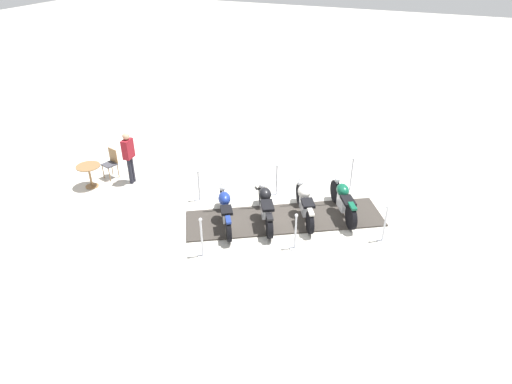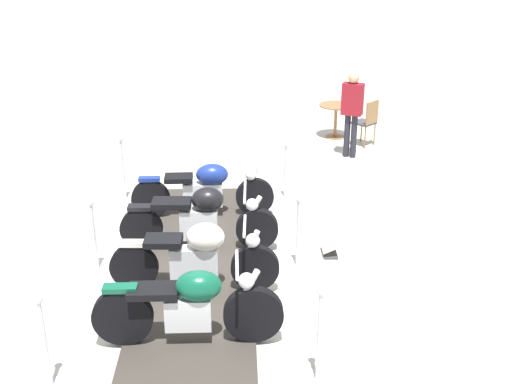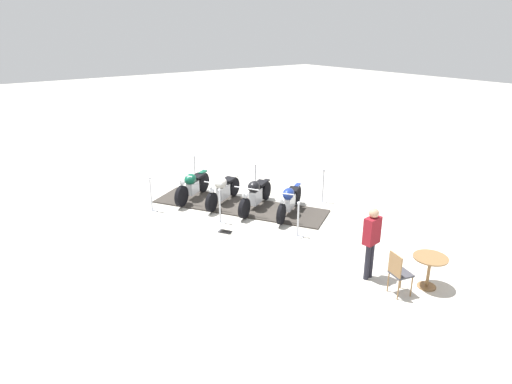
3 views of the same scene
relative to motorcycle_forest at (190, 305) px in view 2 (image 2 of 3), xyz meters
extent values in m
plane|color=beige|center=(-1.42, -0.88, -0.52)|extent=(80.00, 80.00, 0.00)
cube|color=#38332D|center=(-1.42, -0.88, -0.50)|extent=(5.53, 4.12, 0.04)
cylinder|color=black|center=(-0.36, 0.59, -0.14)|extent=(0.45, 0.63, 0.67)
cylinder|color=black|center=(0.39, -0.64, -0.14)|extent=(0.45, 0.63, 0.67)
cube|color=silver|center=(0.01, -0.02, -0.10)|extent=(0.45, 0.55, 0.38)
ellipsoid|color=#0F5138|center=(-0.05, 0.09, 0.24)|extent=(0.55, 0.61, 0.34)
cube|color=black|center=(0.20, -0.34, 0.18)|extent=(0.54, 0.62, 0.08)
cube|color=#0F5138|center=(0.39, -0.64, 0.22)|extent=(0.32, 0.39, 0.06)
cylinder|color=silver|center=(-0.31, 0.52, 0.14)|extent=(0.23, 0.31, 0.57)
cylinder|color=silver|center=(-0.27, 0.44, 0.49)|extent=(0.55, 0.35, 0.04)
sphere|color=silver|center=(-0.32, 0.53, 0.29)|extent=(0.18, 0.18, 0.18)
cylinder|color=black|center=(-1.31, 0.08, -0.17)|extent=(0.39, 0.59, 0.61)
cylinder|color=black|center=(-0.58, -1.26, -0.17)|extent=(0.39, 0.59, 0.61)
cube|color=silver|center=(-0.95, -0.59, -0.10)|extent=(0.46, 0.62, 0.41)
ellipsoid|color=silver|center=(-1.02, -0.46, 0.26)|extent=(0.54, 0.59, 0.36)
cube|color=black|center=(-0.77, -0.92, 0.21)|extent=(0.51, 0.56, 0.08)
cube|color=silver|center=(-0.58, -1.26, 0.17)|extent=(0.28, 0.36, 0.06)
cylinder|color=silver|center=(-1.28, 0.02, 0.09)|extent=(0.18, 0.25, 0.53)
cylinder|color=silver|center=(-1.25, -0.04, 0.41)|extent=(0.55, 0.32, 0.04)
sphere|color=silver|center=(-1.30, 0.05, 0.21)|extent=(0.18, 0.18, 0.18)
cylinder|color=black|center=(-2.31, -0.45, -0.17)|extent=(0.41, 0.59, 0.60)
cylinder|color=black|center=(-1.50, -1.88, -0.17)|extent=(0.41, 0.59, 0.60)
cube|color=silver|center=(-1.90, -1.16, -0.09)|extent=(0.47, 0.58, 0.44)
ellipsoid|color=black|center=(-1.97, -1.05, 0.28)|extent=(0.53, 0.57, 0.35)
cube|color=black|center=(-1.72, -1.49, 0.23)|extent=(0.54, 0.63, 0.08)
cube|color=black|center=(-1.50, -1.88, 0.16)|extent=(0.30, 0.37, 0.06)
cylinder|color=silver|center=(-2.27, -0.52, 0.08)|extent=(0.22, 0.31, 0.51)
cylinder|color=silver|center=(-2.22, -0.59, 0.40)|extent=(0.71, 0.42, 0.04)
sphere|color=silver|center=(-2.27, -0.51, 0.20)|extent=(0.18, 0.18, 0.18)
cylinder|color=black|center=(-3.30, -1.04, -0.17)|extent=(0.41, 0.57, 0.61)
cylinder|color=black|center=(-2.42, -2.43, -0.17)|extent=(0.41, 0.57, 0.61)
cube|color=silver|center=(-2.86, -1.74, -0.12)|extent=(0.49, 0.63, 0.38)
ellipsoid|color=navy|center=(-2.95, -1.60, 0.22)|extent=(0.55, 0.61, 0.34)
cube|color=black|center=(-2.67, -2.05, 0.17)|extent=(0.49, 0.53, 0.08)
cube|color=navy|center=(-2.42, -2.43, 0.16)|extent=(0.29, 0.35, 0.06)
cylinder|color=silver|center=(-3.26, -1.11, 0.09)|extent=(0.22, 0.30, 0.51)
cylinder|color=silver|center=(-3.22, -1.18, 0.40)|extent=(0.55, 0.37, 0.04)
sphere|color=silver|center=(-3.27, -1.09, 0.20)|extent=(0.18, 0.18, 0.18)
cylinder|color=silver|center=(-4.15, -0.92, -0.50)|extent=(0.34, 0.34, 0.03)
cylinder|color=silver|center=(-4.15, -0.92, -0.03)|extent=(0.05, 0.05, 0.92)
sphere|color=silver|center=(-4.15, -0.92, 0.47)|extent=(0.09, 0.09, 0.09)
cylinder|color=silver|center=(1.30, -0.84, 0.00)|extent=(0.05, 0.05, 0.98)
sphere|color=silver|center=(1.30, -0.84, 0.53)|extent=(0.09, 0.09, 0.09)
cylinder|color=silver|center=(-0.09, 1.49, -0.50)|extent=(0.35, 0.35, 0.03)
cylinder|color=silver|center=(-0.09, 1.49, 0.02)|extent=(0.05, 0.05, 1.02)
sphere|color=silver|center=(-0.09, 1.49, 0.57)|extent=(0.09, 0.09, 0.09)
cylinder|color=silver|center=(-2.12, 0.29, -0.50)|extent=(0.35, 0.35, 0.03)
cylinder|color=silver|center=(-2.12, 0.29, -0.01)|extent=(0.05, 0.05, 0.97)
sphere|color=silver|center=(-2.12, 0.29, 0.51)|extent=(0.09, 0.09, 0.09)
cylinder|color=silver|center=(-0.73, -2.05, -0.50)|extent=(0.29, 0.29, 0.03)
cylinder|color=silver|center=(-0.73, -2.05, -0.02)|extent=(0.05, 0.05, 0.95)
sphere|color=silver|center=(-0.73, -2.05, 0.50)|extent=(0.09, 0.09, 0.09)
cylinder|color=silver|center=(-2.76, -3.25, -0.50)|extent=(0.28, 0.28, 0.03)
cylinder|color=silver|center=(-2.76, -3.25, 0.03)|extent=(0.05, 0.05, 1.04)
sphere|color=silver|center=(-2.76, -3.25, 0.59)|extent=(0.09, 0.09, 0.09)
cube|color=#333338|center=(-2.71, 0.51, -0.50)|extent=(0.41, 0.36, 0.02)
cube|color=beige|center=(-2.71, 0.51, -0.38)|extent=(0.40, 0.36, 0.12)
cylinder|color=olive|center=(-7.75, -1.50, -0.50)|extent=(0.41, 0.41, 0.02)
cylinder|color=olive|center=(-7.75, -1.50, -0.15)|extent=(0.07, 0.07, 0.69)
cylinder|color=olive|center=(-7.75, -1.50, 0.21)|extent=(0.74, 0.74, 0.03)
cylinder|color=olive|center=(-7.43, -0.99, -0.28)|extent=(0.03, 0.03, 0.47)
cylinder|color=olive|center=(-7.76, -0.90, -0.28)|extent=(0.03, 0.03, 0.47)
cylinder|color=olive|center=(-7.34, -0.66, -0.28)|extent=(0.03, 0.03, 0.47)
cylinder|color=olive|center=(-7.67, -0.57, -0.28)|extent=(0.03, 0.03, 0.47)
cube|color=#3F3F47|center=(-7.55, -0.78, -0.02)|extent=(0.49, 0.49, 0.04)
cube|color=olive|center=(-7.50, -0.60, 0.23)|extent=(0.39, 0.14, 0.47)
cylinder|color=#23232D|center=(-6.72, -0.69, -0.08)|extent=(0.12, 0.12, 0.88)
cylinder|color=#23232D|center=(-6.71, -0.83, -0.08)|extent=(0.12, 0.12, 0.88)
cube|color=maroon|center=(-6.72, -0.76, 0.68)|extent=(0.26, 0.42, 0.62)
sphere|color=tan|center=(-6.72, -0.76, 1.10)|extent=(0.22, 0.22, 0.22)
camera|label=1|loc=(1.96, -10.97, 6.60)|focal=31.51mm
camera|label=2|loc=(4.82, 3.51, 3.83)|focal=44.73mm
camera|label=3|loc=(-12.35, 6.68, 4.92)|focal=31.57mm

